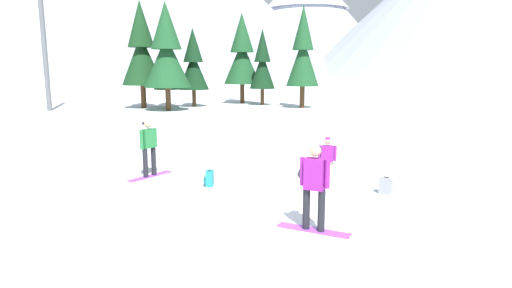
{
  "coord_description": "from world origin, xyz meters",
  "views": [
    {
      "loc": [
        -0.66,
        -9.22,
        3.35
      ],
      "look_at": [
        1.0,
        3.59,
        1.0
      ],
      "focal_mm": 30.29,
      "sensor_mm": 36.0,
      "label": 1
    }
  ],
  "objects_px": {
    "snowboarder_midground": "(149,147)",
    "pine_tree_short": "(141,50)",
    "pine_tree_slender": "(193,64)",
    "pine_tree_young": "(167,52)",
    "snowboarder_foreground": "(314,186)",
    "snowboarder_background": "(327,154)",
    "pine_tree_tall": "(262,64)",
    "pine_tree_broad": "(167,63)",
    "pine_tree_twin": "(242,54)",
    "pine_tree_leaning": "(303,53)",
    "backpack_grey": "(386,186)",
    "loose_snowboard_near_right": "(305,178)",
    "backpack_teal": "(209,178)",
    "ski_lift_tower": "(42,23)"
  },
  "relations": [
    {
      "from": "snowboarder_foreground",
      "to": "backpack_grey",
      "type": "distance_m",
      "value": 3.52
    },
    {
      "from": "snowboarder_background",
      "to": "pine_tree_tall",
      "type": "xyz_separation_m",
      "value": [
        0.97,
        22.63,
        3.16
      ]
    },
    {
      "from": "snowboarder_midground",
      "to": "pine_tree_leaning",
      "type": "bearing_deg",
      "value": 64.94
    },
    {
      "from": "snowboarder_foreground",
      "to": "backpack_grey",
      "type": "relative_size",
      "value": 3.82
    },
    {
      "from": "pine_tree_young",
      "to": "pine_tree_tall",
      "type": "xyz_separation_m",
      "value": [
        7.7,
        3.84,
        -0.86
      ]
    },
    {
      "from": "pine_tree_short",
      "to": "ski_lift_tower",
      "type": "relative_size",
      "value": 0.74
    },
    {
      "from": "pine_tree_short",
      "to": "pine_tree_twin",
      "type": "height_order",
      "value": "pine_tree_short"
    },
    {
      "from": "snowboarder_foreground",
      "to": "snowboarder_midground",
      "type": "relative_size",
      "value": 1.03
    },
    {
      "from": "pine_tree_slender",
      "to": "snowboarder_background",
      "type": "bearing_deg",
      "value": -77.6
    },
    {
      "from": "loose_snowboard_near_right",
      "to": "pine_tree_twin",
      "type": "bearing_deg",
      "value": 88.29
    },
    {
      "from": "pine_tree_leaning",
      "to": "pine_tree_tall",
      "type": "xyz_separation_m",
      "value": [
        -2.77,
        3.06,
        -0.86
      ]
    },
    {
      "from": "snowboarder_background",
      "to": "loose_snowboard_near_right",
      "type": "bearing_deg",
      "value": -120.22
    },
    {
      "from": "pine_tree_young",
      "to": "snowboarder_midground",
      "type": "bearing_deg",
      "value": -87.68
    },
    {
      "from": "snowboarder_background",
      "to": "pine_tree_leaning",
      "type": "xyz_separation_m",
      "value": [
        3.74,
        19.56,
        4.02
      ]
    },
    {
      "from": "snowboarder_foreground",
      "to": "pine_tree_short",
      "type": "bearing_deg",
      "value": 103.91
    },
    {
      "from": "pine_tree_twin",
      "to": "pine_tree_broad",
      "type": "bearing_deg",
      "value": -158.63
    },
    {
      "from": "snowboarder_midground",
      "to": "backpack_grey",
      "type": "relative_size",
      "value": 3.71
    },
    {
      "from": "pine_tree_tall",
      "to": "pine_tree_broad",
      "type": "height_order",
      "value": "pine_tree_broad"
    },
    {
      "from": "pine_tree_slender",
      "to": "pine_tree_young",
      "type": "bearing_deg",
      "value": -120.39
    },
    {
      "from": "snowboarder_background",
      "to": "pine_tree_young",
      "type": "bearing_deg",
      "value": 109.7
    },
    {
      "from": "snowboarder_midground",
      "to": "pine_tree_tall",
      "type": "height_order",
      "value": "pine_tree_tall"
    },
    {
      "from": "pine_tree_young",
      "to": "pine_tree_slender",
      "type": "xyz_separation_m",
      "value": [
        1.89,
        3.22,
        -0.88
      ]
    },
    {
      "from": "snowboarder_foreground",
      "to": "snowboarder_midground",
      "type": "xyz_separation_m",
      "value": [
        -3.83,
        4.95,
        -0.03
      ]
    },
    {
      "from": "pine_tree_leaning",
      "to": "pine_tree_broad",
      "type": "bearing_deg",
      "value": 166.44
    },
    {
      "from": "snowboarder_midground",
      "to": "pine_tree_twin",
      "type": "relative_size",
      "value": 0.22
    },
    {
      "from": "snowboarder_background",
      "to": "pine_tree_leaning",
      "type": "relative_size",
      "value": 0.22
    },
    {
      "from": "backpack_grey",
      "to": "backpack_teal",
      "type": "relative_size",
      "value": 1.0
    },
    {
      "from": "snowboarder_foreground",
      "to": "snowboarder_midground",
      "type": "distance_m",
      "value": 6.26
    },
    {
      "from": "backpack_grey",
      "to": "pine_tree_broad",
      "type": "relative_size",
      "value": 0.07
    },
    {
      "from": "snowboarder_foreground",
      "to": "snowboarder_background",
      "type": "xyz_separation_m",
      "value": [
        2.09,
        6.05,
        -0.63
      ]
    },
    {
      "from": "pine_tree_twin",
      "to": "pine_tree_broad",
      "type": "height_order",
      "value": "pine_tree_twin"
    },
    {
      "from": "backpack_teal",
      "to": "pine_tree_tall",
      "type": "distance_m",
      "value": 25.74
    },
    {
      "from": "snowboarder_background",
      "to": "pine_tree_twin",
      "type": "xyz_separation_m",
      "value": [
        -0.57,
        24.66,
        4.0
      ]
    },
    {
      "from": "snowboarder_background",
      "to": "snowboarder_foreground",
      "type": "bearing_deg",
      "value": -109.08
    },
    {
      "from": "snowboarder_foreground",
      "to": "pine_tree_broad",
      "type": "relative_size",
      "value": 0.28
    },
    {
      "from": "pine_tree_short",
      "to": "pine_tree_slender",
      "type": "bearing_deg",
      "value": 12.17
    },
    {
      "from": "pine_tree_tall",
      "to": "pine_tree_leaning",
      "type": "bearing_deg",
      "value": -47.85
    },
    {
      "from": "pine_tree_twin",
      "to": "pine_tree_slender",
      "type": "bearing_deg",
      "value": -148.17
    },
    {
      "from": "pine_tree_slender",
      "to": "snowboarder_midground",
      "type": "bearing_deg",
      "value": -92.68
    },
    {
      "from": "backpack_grey",
      "to": "pine_tree_slender",
      "type": "distance_m",
      "value": 26.52
    },
    {
      "from": "pine_tree_short",
      "to": "backpack_grey",
      "type": "bearing_deg",
      "value": -69.5
    },
    {
      "from": "snowboarder_background",
      "to": "pine_tree_tall",
      "type": "distance_m",
      "value": 22.87
    },
    {
      "from": "snowboarder_foreground",
      "to": "backpack_teal",
      "type": "distance_m",
      "value": 4.26
    },
    {
      "from": "pine_tree_short",
      "to": "pine_tree_leaning",
      "type": "bearing_deg",
      "value": -7.18
    },
    {
      "from": "pine_tree_broad",
      "to": "pine_tree_twin",
      "type": "bearing_deg",
      "value": 21.37
    },
    {
      "from": "backpack_teal",
      "to": "ski_lift_tower",
      "type": "bearing_deg",
      "value": 117.23
    },
    {
      "from": "pine_tree_tall",
      "to": "pine_tree_broad",
      "type": "bearing_deg",
      "value": -176.56
    },
    {
      "from": "snowboarder_foreground",
      "to": "backpack_teal",
      "type": "height_order",
      "value": "snowboarder_foreground"
    },
    {
      "from": "snowboarder_foreground",
      "to": "ski_lift_tower",
      "type": "height_order",
      "value": "ski_lift_tower"
    },
    {
      "from": "snowboarder_midground",
      "to": "pine_tree_short",
      "type": "distance_m",
      "value": 22.73
    }
  ]
}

